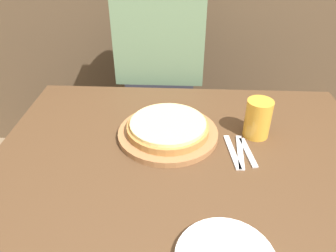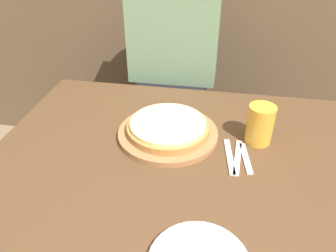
# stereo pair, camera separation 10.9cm
# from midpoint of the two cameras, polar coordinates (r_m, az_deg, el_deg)

# --- Properties ---
(dining_table) EXTENTS (1.21, 0.97, 0.70)m
(dining_table) POSITION_cam_midpoint_polar(r_m,az_deg,el_deg) (1.26, -0.14, -18.52)
(dining_table) COLOR #4C331E
(dining_table) RESTS_ON ground_plane
(pizza_on_board) EXTENTS (0.34, 0.34, 0.06)m
(pizza_on_board) POSITION_cam_midpoint_polar(r_m,az_deg,el_deg) (1.10, -2.84, -0.76)
(pizza_on_board) COLOR #99663D
(pizza_on_board) RESTS_ON dining_table
(beer_glass) EXTENTS (0.09, 0.09, 0.13)m
(beer_glass) POSITION_cam_midpoint_polar(r_m,az_deg,el_deg) (1.10, 12.74, 1.45)
(beer_glass) COLOR gold
(beer_glass) RESTS_ON dining_table
(fork) EXTENTS (0.04, 0.17, 0.00)m
(fork) POSITION_cam_midpoint_polar(r_m,az_deg,el_deg) (1.05, 8.21, -4.56)
(fork) COLOR silver
(fork) RESTS_ON dining_table
(dinner_knife) EXTENTS (0.03, 0.17, 0.00)m
(dinner_knife) POSITION_cam_midpoint_polar(r_m,az_deg,el_deg) (1.05, 9.57, -4.59)
(dinner_knife) COLOR silver
(dinner_knife) RESTS_ON dining_table
(spoon) EXTENTS (0.04, 0.15, 0.00)m
(spoon) POSITION_cam_midpoint_polar(r_m,az_deg,el_deg) (1.05, 10.92, -4.61)
(spoon) COLOR silver
(spoon) RESTS_ON dining_table
(diner_person) EXTENTS (0.39, 0.20, 1.28)m
(diner_person) POSITION_cam_midpoint_polar(r_m,az_deg,el_deg) (1.60, -3.26, 6.83)
(diner_person) COLOR #33333D
(diner_person) RESTS_ON ground_plane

